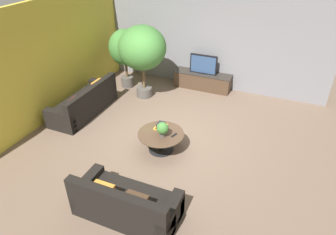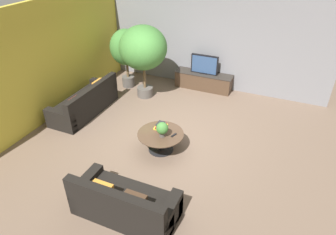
{
  "view_description": "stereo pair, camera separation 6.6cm",
  "coord_description": "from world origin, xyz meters",
  "px_view_note": "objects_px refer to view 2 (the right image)",
  "views": [
    {
      "loc": [
        2.4,
        -5.52,
        4.34
      ],
      "look_at": [
        0.06,
        0.05,
        0.55
      ],
      "focal_mm": 32.0,
      "sensor_mm": 36.0,
      "label": 1
    },
    {
      "loc": [
        2.47,
        -5.5,
        4.34
      ],
      "look_at": [
        0.06,
        0.05,
        0.55
      ],
      "focal_mm": 32.0,
      "sensor_mm": 36.0,
      "label": 2
    }
  ],
  "objects_px": {
    "television": "(204,65)",
    "media_console": "(203,81)",
    "potted_palm_tall": "(126,49)",
    "couch_by_wall": "(86,103)",
    "couch_near_entry": "(124,204)",
    "potted_plant_tabletop": "(162,129)",
    "coffee_table": "(161,138)",
    "potted_palm_corner": "(143,49)"
  },
  "relations": [
    {
      "from": "television",
      "to": "media_console",
      "type": "bearing_deg",
      "value": 90.0
    },
    {
      "from": "television",
      "to": "potted_palm_tall",
      "type": "bearing_deg",
      "value": -160.63
    },
    {
      "from": "media_console",
      "to": "potted_palm_tall",
      "type": "bearing_deg",
      "value": -160.59
    },
    {
      "from": "couch_by_wall",
      "to": "couch_near_entry",
      "type": "height_order",
      "value": "same"
    },
    {
      "from": "couch_by_wall",
      "to": "potted_plant_tabletop",
      "type": "height_order",
      "value": "couch_by_wall"
    },
    {
      "from": "coffee_table",
      "to": "couch_by_wall",
      "type": "xyz_separation_m",
      "value": [
        -2.62,
        0.72,
        -0.03
      ]
    },
    {
      "from": "potted_palm_tall",
      "to": "couch_by_wall",
      "type": "bearing_deg",
      "value": -97.32
    },
    {
      "from": "coffee_table",
      "to": "television",
      "type": "bearing_deg",
      "value": 91.34
    },
    {
      "from": "television",
      "to": "potted_plant_tabletop",
      "type": "xyz_separation_m",
      "value": [
        0.16,
        -3.52,
        -0.16
      ]
    },
    {
      "from": "couch_near_entry",
      "to": "potted_palm_corner",
      "type": "relative_size",
      "value": 0.86
    },
    {
      "from": "television",
      "to": "potted_plant_tabletop",
      "type": "height_order",
      "value": "television"
    },
    {
      "from": "media_console",
      "to": "potted_plant_tabletop",
      "type": "bearing_deg",
      "value": -87.43
    },
    {
      "from": "coffee_table",
      "to": "potted_plant_tabletop",
      "type": "relative_size",
      "value": 3.04
    },
    {
      "from": "coffee_table",
      "to": "potted_palm_tall",
      "type": "relative_size",
      "value": 0.56
    },
    {
      "from": "potted_palm_tall",
      "to": "television",
      "type": "bearing_deg",
      "value": 19.37
    },
    {
      "from": "potted_palm_tall",
      "to": "potted_palm_corner",
      "type": "bearing_deg",
      "value": -25.89
    },
    {
      "from": "couch_near_entry",
      "to": "television",
      "type": "bearing_deg",
      "value": -86.96
    },
    {
      "from": "potted_palm_corner",
      "to": "potted_plant_tabletop",
      "type": "height_order",
      "value": "potted_palm_corner"
    },
    {
      "from": "television",
      "to": "potted_palm_tall",
      "type": "distance_m",
      "value": 2.47
    },
    {
      "from": "potted_palm_corner",
      "to": "couch_near_entry",
      "type": "bearing_deg",
      "value": -67.27
    },
    {
      "from": "media_console",
      "to": "couch_near_entry",
      "type": "height_order",
      "value": "couch_near_entry"
    },
    {
      "from": "coffee_table",
      "to": "media_console",
      "type": "bearing_deg",
      "value": 91.34
    },
    {
      "from": "couch_by_wall",
      "to": "television",
      "type": "bearing_deg",
      "value": 137.02
    },
    {
      "from": "television",
      "to": "couch_by_wall",
      "type": "height_order",
      "value": "television"
    },
    {
      "from": "potted_palm_corner",
      "to": "television",
      "type": "bearing_deg",
      "value": 39.06
    },
    {
      "from": "coffee_table",
      "to": "couch_by_wall",
      "type": "height_order",
      "value": "couch_by_wall"
    },
    {
      "from": "couch_near_entry",
      "to": "potted_palm_corner",
      "type": "xyz_separation_m",
      "value": [
        -1.76,
        4.21,
        1.21
      ]
    },
    {
      "from": "coffee_table",
      "to": "potted_palm_tall",
      "type": "height_order",
      "value": "potted_palm_tall"
    },
    {
      "from": "couch_by_wall",
      "to": "potted_plant_tabletop",
      "type": "xyz_separation_m",
      "value": [
        2.69,
        -0.8,
        0.37
      ]
    },
    {
      "from": "media_console",
      "to": "couch_by_wall",
      "type": "distance_m",
      "value": 3.72
    },
    {
      "from": "television",
      "to": "couch_near_entry",
      "type": "bearing_deg",
      "value": -86.96
    },
    {
      "from": "coffee_table",
      "to": "couch_by_wall",
      "type": "relative_size",
      "value": 0.49
    },
    {
      "from": "potted_plant_tabletop",
      "to": "potted_palm_tall",
      "type": "bearing_deg",
      "value": 132.06
    },
    {
      "from": "coffee_table",
      "to": "potted_palm_tall",
      "type": "xyz_separation_m",
      "value": [
        -2.37,
        2.63,
        0.93
      ]
    },
    {
      "from": "coffee_table",
      "to": "potted_plant_tabletop",
      "type": "bearing_deg",
      "value": -44.9
    },
    {
      "from": "television",
      "to": "coffee_table",
      "type": "xyz_separation_m",
      "value": [
        0.08,
        -3.44,
        -0.5
      ]
    },
    {
      "from": "media_console",
      "to": "couch_near_entry",
      "type": "distance_m",
      "value": 5.42
    },
    {
      "from": "television",
      "to": "couch_by_wall",
      "type": "distance_m",
      "value": 3.76
    },
    {
      "from": "couch_near_entry",
      "to": "potted_palm_corner",
      "type": "bearing_deg",
      "value": -67.27
    },
    {
      "from": "television",
      "to": "couch_near_entry",
      "type": "distance_m",
      "value": 5.44
    },
    {
      "from": "media_console",
      "to": "potted_palm_corner",
      "type": "distance_m",
      "value": 2.26
    },
    {
      "from": "potted_palm_corner",
      "to": "potted_plant_tabletop",
      "type": "xyz_separation_m",
      "value": [
        1.63,
        -2.32,
        -0.84
      ]
    }
  ]
}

